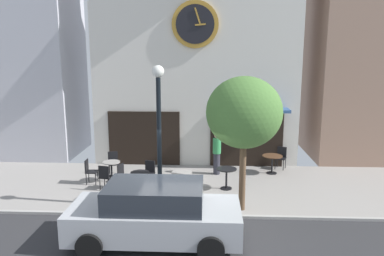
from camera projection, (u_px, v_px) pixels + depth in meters
ground_plane at (180, 216)px, 11.37m from camera, size 24.39×10.28×0.13m
clock_building at (196, 27)px, 16.50m from camera, size 8.65×3.94×11.17m
neighbor_building_left at (1, 7)px, 17.13m from camera, size 6.45×3.39×13.42m
street_lamp at (159, 138)px, 11.47m from camera, size 0.36×0.36×4.40m
street_tree at (244, 113)px, 11.19m from camera, size 2.25×2.02×4.09m
cafe_table_center_left at (111, 168)px, 14.18m from camera, size 0.65×0.65×0.77m
cafe_table_center at (140, 179)px, 12.99m from camera, size 0.64×0.64×0.76m
cafe_table_near_door at (182, 178)px, 13.05m from camera, size 0.70×0.70×0.74m
cafe_table_leftmost at (226, 174)px, 13.43m from camera, size 0.72×0.72×0.75m
cafe_table_near_curb at (272, 160)px, 15.13m from camera, size 0.79×0.79×0.74m
cafe_chair_curbside at (152, 186)px, 12.29m from camera, size 0.57×0.57×0.90m
cafe_chair_near_tree at (113, 161)px, 15.04m from camera, size 0.51×0.51×0.90m
cafe_chair_under_awning at (281, 156)px, 15.80m from camera, size 0.53×0.53×0.90m
cafe_chair_near_lamp at (149, 171)px, 13.81m from camera, size 0.50×0.50×0.90m
cafe_chair_right_end at (123, 175)px, 13.41m from camera, size 0.51×0.51×0.90m
cafe_chair_mid_row at (105, 175)px, 13.33m from camera, size 0.47×0.47×0.90m
cafe_chair_corner at (89, 170)px, 13.98m from camera, size 0.42×0.42×0.90m
pedestrian_green at (217, 153)px, 14.99m from camera, size 0.45×0.45×1.67m
parked_car_silver at (155, 214)px, 9.65m from camera, size 4.30×2.03×1.55m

